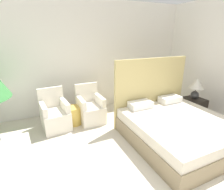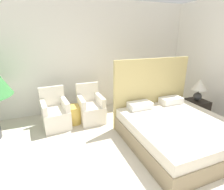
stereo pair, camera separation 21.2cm
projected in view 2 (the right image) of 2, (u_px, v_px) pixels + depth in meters
The scene contains 7 objects.
wall_back at pixel (86, 57), 4.69m from camera, with size 10.00×0.06×2.90m.
bed at pixel (175, 128), 3.41m from camera, with size 1.87×1.96×1.55m.
armchair_near_window_left at pixel (56, 115), 4.01m from camera, with size 0.62×0.72×0.89m.
armchair_near_window_right at pixel (91, 109), 4.30m from camera, with size 0.57×0.67×0.89m.
nightstand at pixel (196, 110), 4.37m from camera, with size 0.43×0.49×0.50m.
table_lamp at pixel (199, 87), 4.18m from camera, with size 0.35×0.35×0.52m.
side_table at pixel (74, 114), 4.20m from camera, with size 0.39×0.39×0.43m.
Camera 2 is at (-1.08, -1.01, 2.03)m, focal length 28.00 mm.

